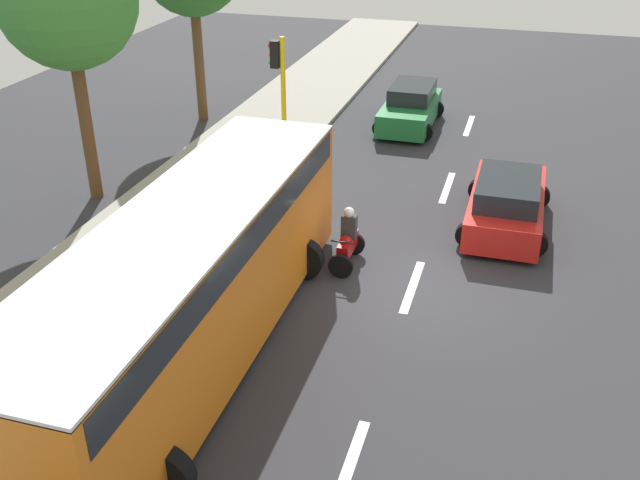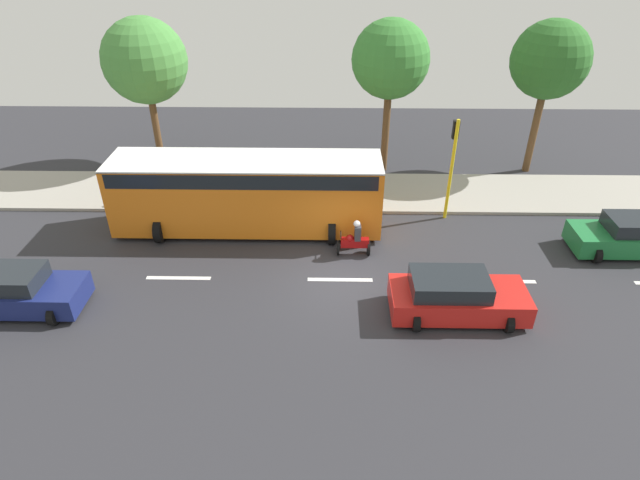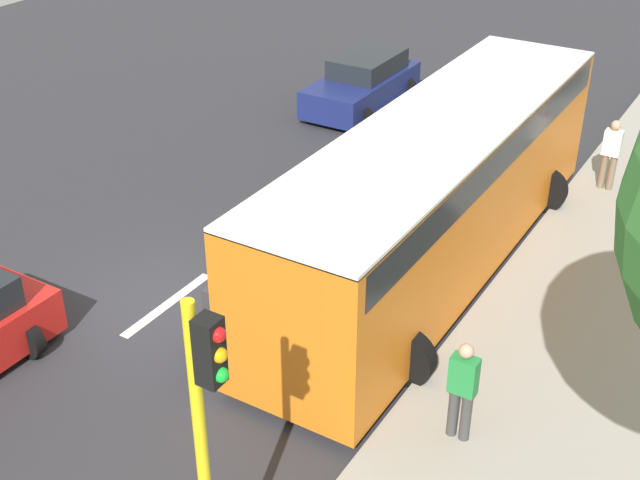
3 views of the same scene
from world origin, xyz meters
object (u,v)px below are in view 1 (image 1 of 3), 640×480
object	(u,v)px
car_red	(507,203)
city_bus	(191,276)
street_tree_north	(67,0)
car_green	(410,108)
pedestrian_near_signal	(182,204)
traffic_light_corner	(280,92)
motorcycle	(348,242)

from	to	relation	value
car_red	city_bus	size ratio (longest dim) A/B	0.41
city_bus	street_tree_north	xyz separation A→B (m)	(6.16, -6.23, 3.76)
city_bus	street_tree_north	size ratio (longest dim) A/B	1.47
car_green	pedestrian_near_signal	size ratio (longest dim) A/B	2.45
car_red	traffic_light_corner	distance (m)	7.09
pedestrian_near_signal	traffic_light_corner	world-z (taller)	traffic_light_corner
pedestrian_near_signal	motorcycle	bearing A→B (deg)	179.85
car_green	city_bus	bearing A→B (deg)	84.17
car_red	car_green	bearing A→B (deg)	-62.26
car_red	car_green	xyz separation A→B (m)	(3.96, -7.54, -0.00)
pedestrian_near_signal	city_bus	bearing A→B (deg)	118.68
car_red	street_tree_north	world-z (taller)	street_tree_north
city_bus	street_tree_north	distance (m)	9.54
traffic_light_corner	car_red	bearing A→B (deg)	172.28
city_bus	street_tree_north	bearing A→B (deg)	-45.33
motorcycle	city_bus	bearing A→B (deg)	65.96
traffic_light_corner	pedestrian_near_signal	bearing A→B (deg)	73.05
car_green	motorcycle	size ratio (longest dim) A/B	2.71
car_green	pedestrian_near_signal	world-z (taller)	pedestrian_near_signal
car_red	traffic_light_corner	xyz separation A→B (m)	(6.67, -0.90, 2.22)
car_red	pedestrian_near_signal	distance (m)	8.56
city_bus	traffic_light_corner	xyz separation A→B (m)	(1.15, -8.54, 1.08)
car_red	pedestrian_near_signal	bearing A→B (deg)	22.14
motorcycle	traffic_light_corner	distance (m)	5.66
city_bus	car_green	bearing A→B (deg)	-95.83
traffic_light_corner	street_tree_north	size ratio (longest dim) A/B	0.60
pedestrian_near_signal	traffic_light_corner	bearing A→B (deg)	-106.95
car_green	pedestrian_near_signal	xyz separation A→B (m)	(3.96, 10.76, 0.35)
car_green	motorcycle	distance (m)	10.78
city_bus	car_red	bearing A→B (deg)	-125.84
car_green	motorcycle	world-z (taller)	motorcycle
pedestrian_near_signal	traffic_light_corner	size ratio (longest dim) A/B	0.38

